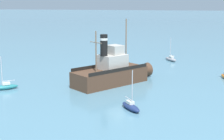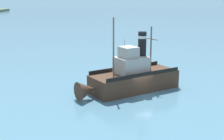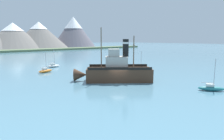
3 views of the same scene
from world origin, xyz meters
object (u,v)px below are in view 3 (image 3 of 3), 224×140
object	(u,v)px
old_tugboat	(116,71)
sailboat_teal	(211,88)
sailboat_orange	(45,71)
sailboat_navy	(141,70)
sailboat_white	(53,66)

from	to	relation	value
old_tugboat	sailboat_teal	world-z (taller)	old_tugboat
sailboat_teal	sailboat_orange	world-z (taller)	same
sailboat_navy	sailboat_orange	distance (m)	22.80
sailboat_white	sailboat_orange	bearing A→B (deg)	-128.10
old_tugboat	sailboat_orange	world-z (taller)	old_tugboat
sailboat_orange	old_tugboat	bearing A→B (deg)	-71.89
old_tugboat	sailboat_white	bearing A→B (deg)	91.34
old_tugboat	sailboat_orange	xyz separation A→B (m)	(-5.89, 18.02, -1.40)
sailboat_white	sailboat_orange	world-z (taller)	same
sailboat_orange	sailboat_white	bearing A→B (deg)	51.90
old_tugboat	sailboat_orange	bearing A→B (deg)	108.11
old_tugboat	sailboat_white	xyz separation A→B (m)	(-0.58, 24.80, -1.40)
sailboat_navy	sailboat_orange	bearing A→B (deg)	142.12
sailboat_navy	sailboat_orange	size ratio (longest dim) A/B	1.00
sailboat_white	sailboat_orange	size ratio (longest dim) A/B	1.00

